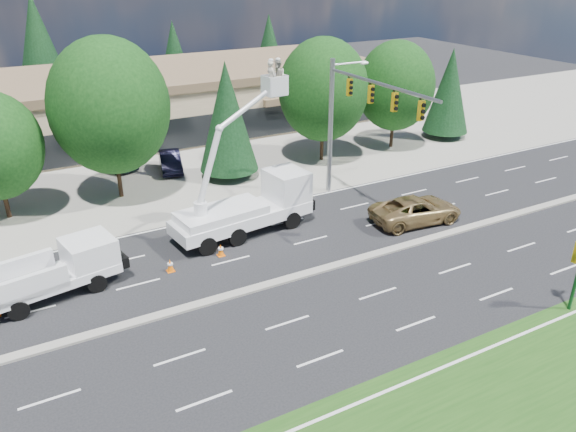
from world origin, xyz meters
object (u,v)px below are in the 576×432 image
bucket_truck (254,197)px  minivan (416,210)px  utility_pickup (61,274)px  signal_mast (350,112)px

bucket_truck → minivan: (9.17, -3.76, -1.33)m
utility_pickup → bucket_truck: size_ratio=0.66×
utility_pickup → minivan: utility_pickup is taller
bucket_truck → minivan: bearing=-29.1°
signal_mast → bucket_truck: bearing=-172.2°
signal_mast → utility_pickup: bearing=-171.5°
minivan → utility_pickup: bearing=90.5°
signal_mast → minivan: signal_mast is taller
utility_pickup → bucket_truck: bucket_truck is taller
signal_mast → utility_pickup: size_ratio=1.56×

